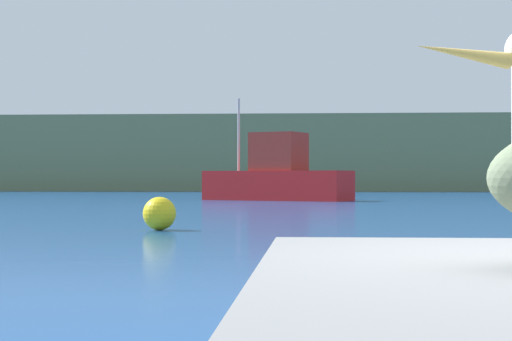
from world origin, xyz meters
name	(u,v)px	position (x,y,z in m)	size (l,w,h in m)	color
hillside_backdrop	(332,155)	(0.00, 69.89, 2.89)	(140.00, 16.82, 5.79)	#6B7A51
fishing_boat_red	(278,176)	(-3.08, 37.29, 1.11)	(7.17, 4.81, 4.82)	red
mooring_buoy	(159,214)	(-4.50, 13.97, 0.34)	(0.68, 0.68, 0.68)	yellow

